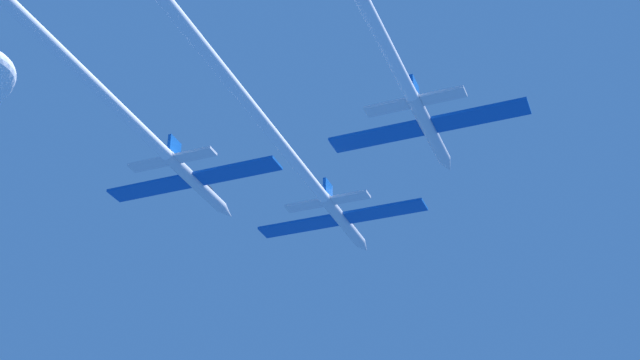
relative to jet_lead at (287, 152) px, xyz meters
The scene contains 3 objects.
jet_lead is the anchor object (origin of this frame).
jet_left_wing 15.72m from the jet_lead, 134.52° to the right, with size 18.19×52.26×3.01m.
jet_right_wing 16.76m from the jet_lead, 40.38° to the right, with size 18.19×51.42×3.01m.
Camera 1 is at (27.01, -77.77, -42.80)m, focal length 49.29 mm.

